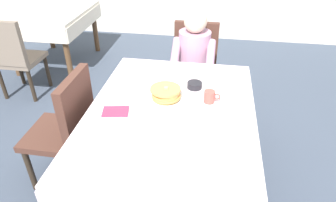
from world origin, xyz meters
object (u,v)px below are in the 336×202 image
Objects in this scene: diner_person at (194,58)px; bowl_butter at (195,85)px; chair_diner at (194,64)px; breakfast_stack at (166,93)px; syrup_pitcher at (141,84)px; plate_breakfast at (166,100)px; fork_left_of_plate at (139,100)px; cup_coffee at (210,97)px; chair_left_side at (67,124)px; dining_table_main at (171,121)px; background_table_far at (53,19)px; knife_right_of_plate at (193,105)px; background_chair_empty at (13,54)px; spoon_near_edge at (158,125)px.

bowl_butter is at bearing 95.46° from diner_person.
breakfast_stack is (-0.11, -1.06, 0.27)m from chair_diner.
breakfast_stack reaches higher than syrup_pitcher.
fork_left_of_plate is (-0.19, -0.02, -0.01)m from plate_breakfast.
fork_left_of_plate is at bearing -173.09° from breakfast_stack.
cup_coffee is 0.21m from bowl_butter.
chair_left_side is 8.45× the size of bowl_butter.
cup_coffee reaches higher than fork_left_of_plate.
breakfast_stack reaches higher than fork_left_of_plate.
chair_diner is at bearing -90.00° from diner_person.
cup_coffee is (0.25, 0.14, 0.13)m from dining_table_main.
background_table_far is at bearing 133.91° from plate_breakfast.
diner_person is 2.21m from background_table_far.
plate_breakfast reaches higher than knife_right_of_plate.
plate_breakfast is 0.30m from cup_coffee.
bowl_butter reaches higher than dining_table_main.
chair_left_side and background_chair_empty have the same top height.
syrup_pitcher reaches higher than fork_left_of_plate.
bowl_butter is 0.61× the size of fork_left_of_plate.
dining_table_main is 0.31m from cup_coffee.
breakfast_stack is 0.20m from knife_right_of_plate.
chair_left_side is at bearing 101.64° from fork_left_of_plate.
diner_person is 0.97m from fork_left_of_plate.
knife_right_of_plate is at bearing -153.01° from cup_coffee.
chair_diner is at bearing 94.46° from bowl_butter.
cup_coffee is 0.44m from spoon_near_edge.
bowl_butter reaches higher than knife_right_of_plate.
plate_breakfast is at bearing -46.09° from background_table_far.
diner_person is 0.84m from syrup_pitcher.
background_chair_empty reaches higher than plate_breakfast.
background_table_far is at bearing 133.92° from breakfast_stack.
diner_person reaches higher than plate_breakfast.
chair_left_side is 0.58m from fork_left_of_plate.
background_table_far is 0.95m from background_chair_empty.
chair_left_side is (-0.77, 0.00, -0.12)m from dining_table_main.
chair_left_side is 1.06m from cup_coffee.
plate_breakfast is at bearing 83.95° from chair_diner.
chair_diner is at bearing 100.20° from cup_coffee.
chair_left_side is 2.33m from background_table_far.
background_table_far is at bearing 29.10° from chair_left_side.
chair_left_side is 6.20× the size of spoon_near_edge.
chair_diner is 2.15m from background_table_far.
dining_table_main is at bearing 86.53° from diner_person.
chair_diner is at bearing 83.95° from plate_breakfast.
cup_coffee is 0.10× the size of background_table_far.
bowl_butter reaches higher than background_table_far.
diner_person is (-0.00, -0.16, 0.14)m from chair_diner.
dining_table_main is 10.16× the size of spoon_near_edge.
syrup_pitcher is (0.51, 0.25, 0.25)m from chair_left_side.
spoon_near_edge is 0.13× the size of background_table_far.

